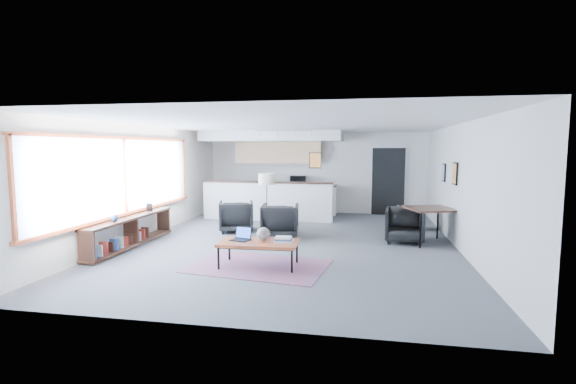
% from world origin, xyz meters
% --- Properties ---
extents(room, '(7.02, 9.02, 2.62)m').
position_xyz_m(room, '(0.00, 0.00, 1.30)').
color(room, '#49494B').
rests_on(room, ground).
extents(window, '(0.10, 5.95, 1.66)m').
position_xyz_m(window, '(-3.46, -0.90, 1.46)').
color(window, '#8CBFFF').
rests_on(window, room).
extents(console, '(0.35, 3.00, 0.80)m').
position_xyz_m(console, '(-3.30, -1.05, 0.33)').
color(console, '#341C12').
rests_on(console, floor).
extents(kitchenette, '(4.20, 1.96, 2.60)m').
position_xyz_m(kitchenette, '(-1.20, 3.71, 1.38)').
color(kitchenette, white).
rests_on(kitchenette, floor).
extents(doorway, '(1.10, 0.12, 2.15)m').
position_xyz_m(doorway, '(2.30, 4.42, 1.07)').
color(doorway, black).
rests_on(doorway, room).
extents(track_light, '(1.60, 0.07, 0.15)m').
position_xyz_m(track_light, '(-0.59, 2.20, 2.53)').
color(track_light, silver).
rests_on(track_light, room).
extents(wall_art_lower, '(0.03, 0.38, 0.48)m').
position_xyz_m(wall_art_lower, '(3.47, 0.40, 1.55)').
color(wall_art_lower, black).
rests_on(wall_art_lower, room).
extents(wall_art_upper, '(0.03, 0.34, 0.44)m').
position_xyz_m(wall_art_upper, '(3.47, 1.70, 1.50)').
color(wall_art_upper, black).
rests_on(wall_art_upper, room).
extents(kilim_rug, '(2.55, 1.91, 0.01)m').
position_xyz_m(kilim_rug, '(-0.24, -1.98, 0.01)').
color(kilim_rug, '#5F364A').
rests_on(kilim_rug, floor).
extents(coffee_table, '(1.40, 0.78, 0.45)m').
position_xyz_m(coffee_table, '(-0.24, -1.98, 0.42)').
color(coffee_table, brown).
rests_on(coffee_table, floor).
extents(laptop, '(0.37, 0.33, 0.23)m').
position_xyz_m(laptop, '(-0.57, -1.91, 0.52)').
color(laptop, black).
rests_on(laptop, coffee_table).
extents(ceramic_pot, '(0.25, 0.25, 0.25)m').
position_xyz_m(ceramic_pot, '(-0.17, -1.92, 0.57)').
color(ceramic_pot, gray).
rests_on(ceramic_pot, coffee_table).
extents(book_stack, '(0.34, 0.28, 0.10)m').
position_xyz_m(book_stack, '(0.20, -1.95, 0.50)').
color(book_stack, silver).
rests_on(book_stack, coffee_table).
extents(coaster, '(0.14, 0.14, 0.01)m').
position_xyz_m(coaster, '(-0.11, -2.25, 0.46)').
color(coaster, '#E5590C').
rests_on(coaster, coffee_table).
extents(armchair_left, '(1.01, 0.98, 0.85)m').
position_xyz_m(armchair_left, '(-1.59, 0.97, 0.43)').
color(armchair_left, black).
rests_on(armchair_left, floor).
extents(armchair_right, '(0.94, 0.89, 0.87)m').
position_xyz_m(armchair_right, '(-0.37, 0.50, 0.43)').
color(armchair_right, black).
rests_on(armchair_right, floor).
extents(floor_lamp, '(0.53, 0.53, 1.46)m').
position_xyz_m(floor_lamp, '(-0.85, 1.20, 1.26)').
color(floor_lamp, black).
rests_on(floor_lamp, floor).
extents(dining_table, '(1.19, 1.19, 0.79)m').
position_xyz_m(dining_table, '(3.00, 0.49, 0.72)').
color(dining_table, '#341C12').
rests_on(dining_table, floor).
extents(dining_chair_near, '(0.76, 0.72, 0.72)m').
position_xyz_m(dining_chair_near, '(2.47, 0.46, 0.36)').
color(dining_chair_near, black).
rests_on(dining_chair_near, floor).
extents(dining_chair_far, '(0.64, 0.61, 0.58)m').
position_xyz_m(dining_chair_far, '(2.72, 1.97, 0.29)').
color(dining_chair_far, black).
rests_on(dining_chair_far, floor).
extents(microwave, '(0.53, 0.34, 0.34)m').
position_xyz_m(microwave, '(-0.53, 4.15, 1.10)').
color(microwave, black).
rests_on(microwave, kitchenette).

